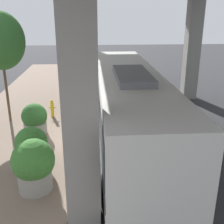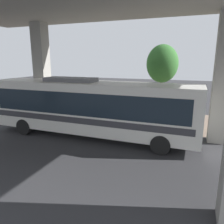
# 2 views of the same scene
# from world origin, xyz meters

# --- Properties ---
(ground_plane) EXTENTS (80.00, 80.00, 0.00)m
(ground_plane) POSITION_xyz_m (0.00, 0.00, 0.00)
(ground_plane) COLOR #2D2D30
(ground_plane) RESTS_ON ground
(sidewalk_strip) EXTENTS (6.00, 40.00, 0.02)m
(sidewalk_strip) POSITION_xyz_m (-3.00, 0.00, 0.01)
(sidewalk_strip) COLOR #7A6656
(sidewalk_strip) RESTS_ON ground
(overpass) EXTENTS (9.40, 19.91, 7.75)m
(overpass) POSITION_xyz_m (4.00, 0.00, 6.79)
(overpass) COLOR gray
(overpass) RESTS_ON ground
(bus) EXTENTS (2.61, 12.66, 3.59)m
(bus) POSITION_xyz_m (2.29, -1.22, 1.95)
(bus) COLOR silver
(bus) RESTS_ON ground
(fire_hydrant) EXTENTS (0.38, 0.18, 1.02)m
(fire_hydrant) POSITION_xyz_m (-1.51, 2.66, 0.52)
(fire_hydrant) COLOR gold
(fire_hydrant) RESTS_ON ground
(planter_front) EXTENTS (1.42, 1.42, 1.84)m
(planter_front) POSITION_xyz_m (-1.18, -4.40, 0.95)
(planter_front) COLOR gray
(planter_front) RESTS_ON ground
(planter_middle) EXTENTS (1.25, 1.25, 1.60)m
(planter_middle) POSITION_xyz_m (-1.57, -2.77, 0.81)
(planter_middle) COLOR gray
(planter_middle) RESTS_ON ground
(planter_back) EXTENTS (1.24, 1.24, 1.55)m
(planter_back) POSITION_xyz_m (-2.05, 0.36, 0.75)
(planter_back) COLOR gray
(planter_back) RESTS_ON ground
(street_tree_near) EXTENTS (2.43, 2.43, 5.80)m
(street_tree_near) POSITION_xyz_m (-3.74, 2.09, 4.33)
(street_tree_near) COLOR brown
(street_tree_near) RESTS_ON ground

